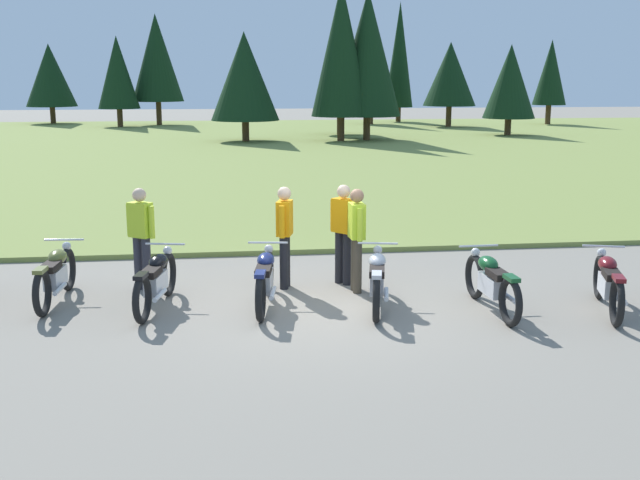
{
  "coord_description": "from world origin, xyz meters",
  "views": [
    {
      "loc": [
        -1.47,
        -11.12,
        3.42
      ],
      "look_at": [
        0.0,
        0.6,
        0.9
      ],
      "focal_mm": 43.47,
      "sensor_mm": 36.0,
      "label": 1
    }
  ],
  "objects_px": {
    "rider_near_row_end": "(141,233)",
    "rider_checking_bike": "(285,231)",
    "motorcycle_british_green": "(492,282)",
    "rider_in_hivis_vest": "(343,228)",
    "rider_with_back_turned": "(357,234)",
    "motorcycle_navy": "(265,278)",
    "motorcycle_black": "(156,280)",
    "motorcycle_olive": "(56,275)",
    "motorcycle_maroon": "(608,283)",
    "motorcycle_silver": "(377,279)"
  },
  "relations": [
    {
      "from": "motorcycle_olive",
      "to": "motorcycle_silver",
      "type": "xyz_separation_m",
      "value": [
        4.82,
        -0.87,
        0.0
      ]
    },
    {
      "from": "rider_in_hivis_vest",
      "to": "rider_checking_bike",
      "type": "distance_m",
      "value": 0.99
    },
    {
      "from": "motorcycle_black",
      "to": "motorcycle_maroon",
      "type": "bearing_deg",
      "value": -8.45
    },
    {
      "from": "motorcycle_maroon",
      "to": "rider_with_back_turned",
      "type": "relative_size",
      "value": 1.22
    },
    {
      "from": "rider_with_back_turned",
      "to": "motorcycle_silver",
      "type": "bearing_deg",
      "value": -80.15
    },
    {
      "from": "motorcycle_black",
      "to": "rider_with_back_turned",
      "type": "bearing_deg",
      "value": 10.04
    },
    {
      "from": "motorcycle_maroon",
      "to": "rider_near_row_end",
      "type": "height_order",
      "value": "rider_near_row_end"
    },
    {
      "from": "rider_near_row_end",
      "to": "motorcycle_silver",
      "type": "bearing_deg",
      "value": -21.83
    },
    {
      "from": "motorcycle_olive",
      "to": "rider_with_back_turned",
      "type": "xyz_separation_m",
      "value": [
        4.66,
        0.04,
        0.51
      ]
    },
    {
      "from": "motorcycle_silver",
      "to": "rider_near_row_end",
      "type": "bearing_deg",
      "value": 158.17
    },
    {
      "from": "motorcycle_british_green",
      "to": "rider_in_hivis_vest",
      "type": "height_order",
      "value": "rider_in_hivis_vest"
    },
    {
      "from": "motorcycle_olive",
      "to": "rider_checking_bike",
      "type": "distance_m",
      "value": 3.61
    },
    {
      "from": "motorcycle_black",
      "to": "motorcycle_navy",
      "type": "height_order",
      "value": "same"
    },
    {
      "from": "motorcycle_black",
      "to": "rider_in_hivis_vest",
      "type": "relative_size",
      "value": 1.25
    },
    {
      "from": "motorcycle_olive",
      "to": "motorcycle_british_green",
      "type": "xyz_separation_m",
      "value": [
        6.46,
        -1.26,
        0.0
      ]
    },
    {
      "from": "rider_in_hivis_vest",
      "to": "rider_with_back_turned",
      "type": "distance_m",
      "value": 0.51
    },
    {
      "from": "rider_near_row_end",
      "to": "rider_in_hivis_vest",
      "type": "relative_size",
      "value": 1.0
    },
    {
      "from": "rider_in_hivis_vest",
      "to": "rider_with_back_turned",
      "type": "xyz_separation_m",
      "value": [
        0.14,
        -0.49,
        0.0
      ]
    },
    {
      "from": "motorcycle_olive",
      "to": "motorcycle_silver",
      "type": "distance_m",
      "value": 4.9
    },
    {
      "from": "motorcycle_olive",
      "to": "motorcycle_maroon",
      "type": "relative_size",
      "value": 1.03
    },
    {
      "from": "motorcycle_british_green",
      "to": "rider_near_row_end",
      "type": "distance_m",
      "value": 5.54
    },
    {
      "from": "motorcycle_olive",
      "to": "motorcycle_silver",
      "type": "height_order",
      "value": "same"
    },
    {
      "from": "motorcycle_black",
      "to": "rider_in_hivis_vest",
      "type": "height_order",
      "value": "rider_in_hivis_vest"
    },
    {
      "from": "motorcycle_olive",
      "to": "rider_near_row_end",
      "type": "height_order",
      "value": "rider_near_row_end"
    },
    {
      "from": "motorcycle_silver",
      "to": "rider_checking_bike",
      "type": "distance_m",
      "value": 1.89
    },
    {
      "from": "rider_in_hivis_vest",
      "to": "motorcycle_maroon",
      "type": "bearing_deg",
      "value": -29.18
    },
    {
      "from": "motorcycle_maroon",
      "to": "rider_in_hivis_vest",
      "type": "bearing_deg",
      "value": 150.82
    },
    {
      "from": "rider_near_row_end",
      "to": "rider_checking_bike",
      "type": "height_order",
      "value": "same"
    },
    {
      "from": "motorcycle_olive",
      "to": "motorcycle_maroon",
      "type": "bearing_deg",
      "value": -10.39
    },
    {
      "from": "motorcycle_black",
      "to": "rider_near_row_end",
      "type": "bearing_deg",
      "value": 105.62
    },
    {
      "from": "motorcycle_silver",
      "to": "rider_in_hivis_vest",
      "type": "height_order",
      "value": "rider_in_hivis_vest"
    },
    {
      "from": "motorcycle_navy",
      "to": "motorcycle_maroon",
      "type": "xyz_separation_m",
      "value": [
        4.99,
        -0.88,
        0.0
      ]
    },
    {
      "from": "motorcycle_navy",
      "to": "motorcycle_maroon",
      "type": "distance_m",
      "value": 5.06
    },
    {
      "from": "motorcycle_british_green",
      "to": "rider_checking_bike",
      "type": "distance_m",
      "value": 3.4
    },
    {
      "from": "motorcycle_british_green",
      "to": "rider_near_row_end",
      "type": "bearing_deg",
      "value": 160.79
    },
    {
      "from": "motorcycle_olive",
      "to": "rider_in_hivis_vest",
      "type": "distance_m",
      "value": 4.58
    },
    {
      "from": "motorcycle_olive",
      "to": "motorcycle_maroon",
      "type": "xyz_separation_m",
      "value": [
        8.15,
        -1.49,
        0.0
      ]
    },
    {
      "from": "motorcycle_navy",
      "to": "rider_with_back_turned",
      "type": "distance_m",
      "value": 1.71
    },
    {
      "from": "rider_in_hivis_vest",
      "to": "motorcycle_navy",
      "type": "bearing_deg",
      "value": -139.94
    },
    {
      "from": "motorcycle_navy",
      "to": "motorcycle_silver",
      "type": "xyz_separation_m",
      "value": [
        1.66,
        -0.26,
        0.0
      ]
    },
    {
      "from": "motorcycle_black",
      "to": "motorcycle_silver",
      "type": "xyz_separation_m",
      "value": [
        3.27,
        -0.36,
        0.0
      ]
    },
    {
      "from": "motorcycle_silver",
      "to": "rider_in_hivis_vest",
      "type": "bearing_deg",
      "value": 101.84
    },
    {
      "from": "motorcycle_black",
      "to": "rider_checking_bike",
      "type": "height_order",
      "value": "rider_checking_bike"
    },
    {
      "from": "motorcycle_navy",
      "to": "rider_in_hivis_vest",
      "type": "bearing_deg",
      "value": 40.06
    },
    {
      "from": "motorcycle_olive",
      "to": "rider_with_back_turned",
      "type": "relative_size",
      "value": 1.26
    },
    {
      "from": "motorcycle_silver",
      "to": "rider_checking_bike",
      "type": "bearing_deg",
      "value": 134.59
    },
    {
      "from": "rider_with_back_turned",
      "to": "motorcycle_black",
      "type": "bearing_deg",
      "value": -169.96
    },
    {
      "from": "motorcycle_olive",
      "to": "rider_with_back_turned",
      "type": "height_order",
      "value": "rider_with_back_turned"
    },
    {
      "from": "rider_with_back_turned",
      "to": "motorcycle_olive",
      "type": "bearing_deg",
      "value": -179.54
    },
    {
      "from": "motorcycle_navy",
      "to": "rider_in_hivis_vest",
      "type": "xyz_separation_m",
      "value": [
        1.36,
        1.15,
        0.51
      ]
    }
  ]
}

